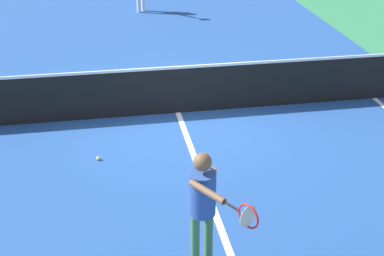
% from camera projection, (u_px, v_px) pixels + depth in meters
% --- Properties ---
extents(ground_plane, '(60.00, 60.00, 0.00)m').
position_uv_depth(ground_plane, '(178.00, 113.00, 11.12)').
color(ground_plane, '#337F51').
extents(court_surface_inbounds, '(10.62, 24.40, 0.00)m').
position_uv_depth(court_surface_inbounds, '(178.00, 113.00, 11.12)').
color(court_surface_inbounds, '#234C93').
rests_on(court_surface_inbounds, ground_plane).
extents(line_center_service, '(0.10, 6.40, 0.01)m').
position_uv_depth(line_center_service, '(211.00, 203.00, 8.30)').
color(line_center_service, white).
rests_on(line_center_service, ground_plane).
extents(net, '(10.88, 0.09, 1.07)m').
position_uv_depth(net, '(178.00, 89.00, 10.91)').
color(net, '#33383D').
rests_on(net, ground_plane).
extents(player_near, '(0.60, 1.12, 1.58)m').
position_uv_depth(player_near, '(204.00, 200.00, 6.61)').
color(player_near, '#3F7247').
rests_on(player_near, ground_plane).
extents(tennis_ball_near_net, '(0.07, 0.07, 0.07)m').
position_uv_depth(tennis_ball_near_net, '(98.00, 158.00, 9.42)').
color(tennis_ball_near_net, '#CCE033').
rests_on(tennis_ball_near_net, ground_plane).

